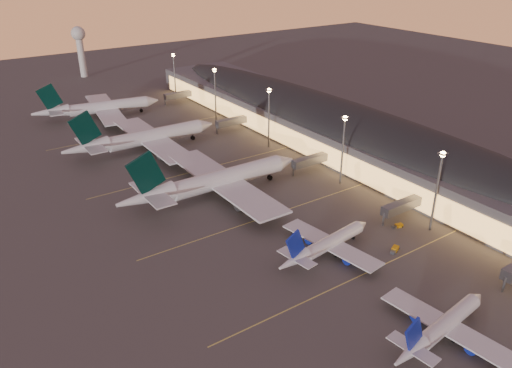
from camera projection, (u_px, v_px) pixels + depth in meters
The scene contains 12 objects.
ground at pixel (344, 268), 134.85m from camera, with size 700.00×700.00×0.00m, color #484542.
airliner_narrow_south at pixel (442, 327), 109.25m from camera, with size 34.57×31.07×12.34m.
airliner_narrow_north at pixel (326, 245), 139.24m from camera, with size 36.30×32.68×12.96m.
airliner_wide_near at pixel (214, 181), 171.35m from camera, with size 68.67×62.24×22.06m.
airliner_wide_mid at pixel (143, 138), 210.40m from camera, with size 66.82×60.58×21.46m.
airliner_wide_far at pixel (98, 108), 251.31m from camera, with size 62.36×57.36×19.97m.
terminal_building at pixel (334, 124), 216.57m from camera, with size 56.35×255.00×17.46m.
light_masts at pixel (299, 120), 194.05m from camera, with size 2.20×217.20×25.90m.
radar_tower at pixel (80, 43), 324.15m from camera, with size 9.00×9.00×32.50m.
lane_markings at pixel (260, 210), 164.63m from camera, with size 90.00×180.36×0.00m.
baggage_tug_c at pixel (398, 226), 154.35m from camera, with size 3.71×2.13×1.04m.
baggage_tug_d at pixel (395, 250), 142.15m from camera, with size 4.15×2.96×1.16m.
Camera 1 is at (-82.85, -78.89, 78.62)m, focal length 35.00 mm.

